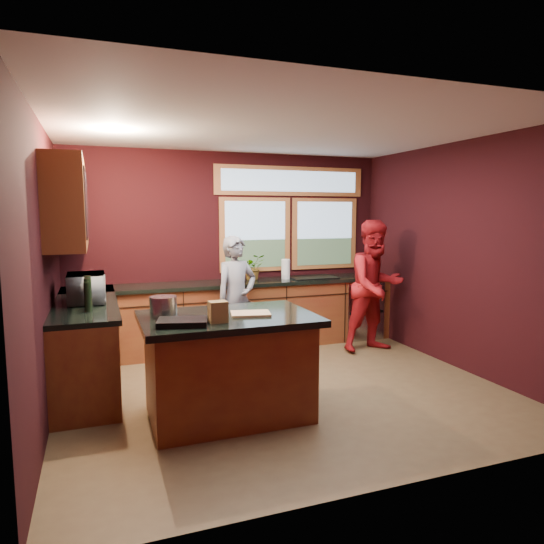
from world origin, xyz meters
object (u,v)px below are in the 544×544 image
cutting_board (251,314)px  stock_pot (163,306)px  island (228,365)px  person_red (375,286)px  person_grey (237,298)px

cutting_board → stock_pot: 0.78m
island → cutting_board: size_ratio=4.43×
island → person_red: person_red is taller
island → person_red: 2.82m
person_grey → person_red: person_red is taller
cutting_board → person_red: bearing=33.2°
person_red → stock_pot: person_red is taller
person_grey → island: bearing=-126.5°
person_red → stock_pot: 3.22m
island → cutting_board: cutting_board is taller
island → stock_pot: bearing=164.7°
stock_pot → person_red: bearing=22.9°
cutting_board → island: bearing=166.0°
cutting_board → person_grey: bearing=78.4°
island → stock_pot: stock_pot is taller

